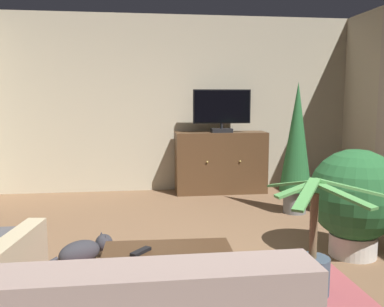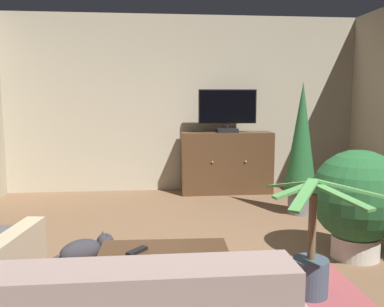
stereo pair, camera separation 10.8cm
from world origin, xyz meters
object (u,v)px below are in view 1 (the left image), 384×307
(tv_remote, at_px, (141,251))
(potted_plant_small_fern_corner, at_px, (313,259))
(potted_plant_on_hearth_side, at_px, (297,143))
(potted_plant_tall_palm_by_window, at_px, (355,198))
(coffee_table, at_px, (168,262))
(tv_cabinet, at_px, (221,164))
(television, at_px, (222,110))
(cat, at_px, (84,251))

(tv_remote, bearing_deg, potted_plant_small_fern_corner, -43.40)
(potted_plant_small_fern_corner, distance_m, potted_plant_on_hearth_side, 2.42)
(potted_plant_tall_palm_by_window, bearing_deg, tv_remote, -156.55)
(coffee_table, bearing_deg, potted_plant_small_fern_corner, 9.62)
(tv_cabinet, distance_m, television, 0.86)
(coffee_table, distance_m, cat, 1.29)
(tv_cabinet, height_order, potted_plant_tall_palm_by_window, potted_plant_tall_palm_by_window)
(television, height_order, cat, television)
(coffee_table, height_order, potted_plant_small_fern_corner, potted_plant_small_fern_corner)
(potted_plant_tall_palm_by_window, distance_m, potted_plant_small_fern_corner, 1.05)
(tv_cabinet, bearing_deg, tv_remote, -109.30)
(tv_cabinet, relative_size, potted_plant_small_fern_corner, 1.53)
(tv_cabinet, height_order, potted_plant_small_fern_corner, tv_cabinet)
(tv_cabinet, relative_size, television, 1.59)
(tv_cabinet, distance_m, potted_plant_on_hearth_side, 1.56)
(coffee_table, distance_m, potted_plant_on_hearth_side, 3.07)
(potted_plant_on_hearth_side, bearing_deg, potted_plant_tall_palm_by_window, -90.19)
(tv_cabinet, distance_m, cat, 3.23)
(coffee_table, xyz_separation_m, potted_plant_on_hearth_side, (1.83, 2.41, 0.52))
(coffee_table, bearing_deg, tv_remote, 168.90)
(television, relative_size, potted_plant_small_fern_corner, 0.96)
(television, bearing_deg, coffee_table, -106.82)
(television, xyz_separation_m, potted_plant_tall_palm_by_window, (0.72, -2.75, -0.75))
(potted_plant_tall_palm_by_window, height_order, cat, potted_plant_tall_palm_by_window)
(tv_cabinet, height_order, potted_plant_on_hearth_side, potted_plant_on_hearth_side)
(potted_plant_small_fern_corner, bearing_deg, potted_plant_tall_palm_by_window, 45.08)
(coffee_table, height_order, tv_remote, tv_remote)
(tv_remote, distance_m, potted_plant_on_hearth_side, 3.15)
(tv_remote, height_order, potted_plant_on_hearth_side, potted_plant_on_hearth_side)
(tv_cabinet, bearing_deg, coffee_table, -106.59)
(tv_remote, bearing_deg, cat, 66.49)
(potted_plant_on_hearth_side, relative_size, cat, 2.59)
(tv_remote, xyz_separation_m, potted_plant_on_hearth_side, (2.01, 2.38, 0.45))
(tv_cabinet, distance_m, coffee_table, 3.87)
(potted_plant_tall_palm_by_window, bearing_deg, television, 104.66)
(potted_plant_tall_palm_by_window, height_order, potted_plant_on_hearth_side, potted_plant_on_hearth_side)
(potted_plant_tall_palm_by_window, bearing_deg, cat, 176.76)
(potted_plant_on_hearth_side, bearing_deg, tv_cabinet, 119.15)
(tv_cabinet, xyz_separation_m, tv_remote, (-1.29, -3.68, 0.01))
(potted_plant_small_fern_corner, bearing_deg, coffee_table, -170.38)
(coffee_table, relative_size, tv_remote, 5.35)
(television, height_order, potted_plant_small_fern_corner, television)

